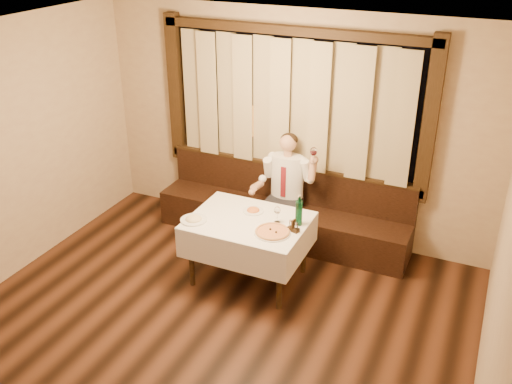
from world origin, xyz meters
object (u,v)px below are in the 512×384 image
at_px(pasta_cream, 194,217).
at_px(seated_man, 285,182).
at_px(dining_table, 248,228).
at_px(pizza, 272,232).
at_px(banquette, 283,215).
at_px(pasta_red, 253,209).
at_px(green_bottle, 299,212).
at_px(cruet_caddy, 293,227).

height_order(pasta_cream, seated_man, seated_man).
distance_m(dining_table, pasta_cream, 0.61).
xyz_separation_m(dining_table, pizza, (0.35, -0.16, 0.12)).
distance_m(banquette, dining_table, 1.08).
bearing_deg(dining_table, pizza, -24.73).
xyz_separation_m(pizza, pasta_red, (-0.38, 0.35, 0.02)).
bearing_deg(banquette, dining_table, -90.00).
xyz_separation_m(green_bottle, cruet_caddy, (0.00, -0.15, -0.10)).
bearing_deg(cruet_caddy, pasta_cream, -151.60).
bearing_deg(green_bottle, pasta_red, 172.71).
distance_m(pasta_red, pasta_cream, 0.67).
distance_m(cruet_caddy, seated_man, 1.07).
relative_size(banquette, cruet_caddy, 23.38).
xyz_separation_m(pizza, cruet_caddy, (0.18, 0.13, 0.03)).
bearing_deg(banquette, pasta_red, -92.18).
bearing_deg(pizza, banquette, 106.41).
relative_size(pizza, pasta_cream, 1.32).
bearing_deg(banquette, pasta_cream, -112.45).
distance_m(dining_table, cruet_caddy, 0.55).
bearing_deg(green_bottle, dining_table, -167.10).
bearing_deg(banquette, green_bottle, -59.56).
xyz_separation_m(pizza, pasta_cream, (-0.88, -0.10, 0.02)).
bearing_deg(dining_table, green_bottle, 12.90).
distance_m(pizza, green_bottle, 0.36).
height_order(pizza, pasta_cream, pasta_cream).
bearing_deg(banquette, pizza, -73.59).
bearing_deg(dining_table, cruet_caddy, -3.21).
bearing_deg(pasta_cream, pizza, 6.41).
bearing_deg(pizza, cruet_caddy, 35.84).
bearing_deg(cruet_caddy, banquette, 132.89).
relative_size(pizza, pasta_red, 1.65).
distance_m(dining_table, pasta_red, 0.24).
relative_size(green_bottle, seated_man, 0.25).
height_order(banquette, pasta_red, banquette).
bearing_deg(pasta_cream, pasta_red, 42.24).
distance_m(banquette, cruet_caddy, 1.28).
xyz_separation_m(dining_table, cruet_caddy, (0.53, -0.03, 0.15)).
relative_size(dining_table, cruet_caddy, 9.28).
height_order(pasta_red, pasta_cream, pasta_cream).
relative_size(pizza, seated_man, 0.27).
relative_size(pasta_cream, cruet_caddy, 2.11).
height_order(pizza, cruet_caddy, cruet_caddy).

